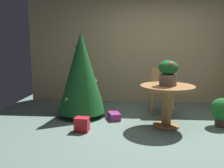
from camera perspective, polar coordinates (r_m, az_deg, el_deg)
name	(u,v)px	position (r m, az deg, el deg)	size (l,w,h in m)	color
ground_plane	(162,133)	(4.10, 11.45, -11.14)	(6.60, 6.60, 0.00)	slate
back_wall_panel	(153,49)	(6.03, 9.41, 8.03)	(6.00, 0.10, 2.60)	tan
round_dining_table	(167,96)	(4.28, 12.60, -2.76)	(0.91, 0.91, 0.72)	#9E6B3D
flower_vase	(168,72)	(4.20, 12.86, 2.70)	(0.32, 0.32, 0.42)	#665B51
wooden_chair_far	(161,87)	(5.12, 11.29, -0.74)	(0.45, 0.38, 0.94)	#B27F4C
holiday_tree	(81,73)	(4.81, -7.10, 2.63)	(0.93, 0.93, 1.64)	brown
gift_box_purple	(114,116)	(4.70, 0.53, -7.44)	(0.27, 0.34, 0.13)	#9E287A
gift_box_red	(82,124)	(4.10, -6.96, -9.26)	(0.24, 0.20, 0.24)	red
potted_plant	(222,110)	(4.66, 24.01, -5.60)	(0.38, 0.38, 0.50)	#4C382D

